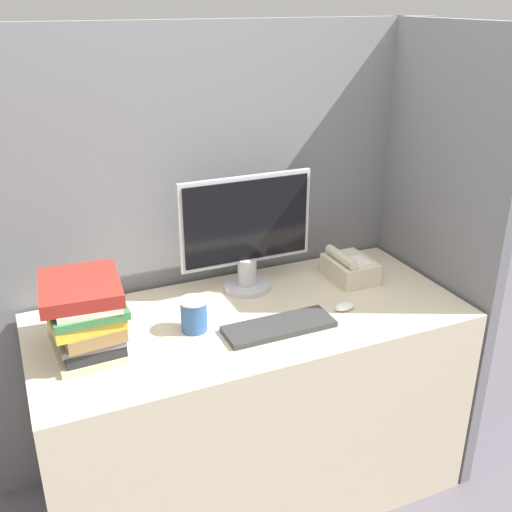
% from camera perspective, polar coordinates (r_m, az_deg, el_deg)
% --- Properties ---
extents(cubicle_panel_rear, '(1.88, 0.04, 1.70)m').
position_cam_1_polar(cubicle_panel_rear, '(2.34, -4.06, 0.28)').
color(cubicle_panel_rear, slate).
rests_on(cubicle_panel_rear, ground_plane).
extents(cubicle_panel_right, '(0.04, 0.72, 1.70)m').
position_cam_1_polar(cubicle_panel_right, '(2.43, 16.33, 0.31)').
color(cubicle_panel_right, slate).
rests_on(cubicle_panel_right, ground_plane).
extents(desk, '(1.48, 0.66, 0.77)m').
position_cam_1_polar(desk, '(2.28, -0.44, -14.04)').
color(desk, beige).
rests_on(desk, ground_plane).
extents(monitor, '(0.50, 0.17, 0.43)m').
position_cam_1_polar(monitor, '(2.16, -0.90, 2.09)').
color(monitor, '#B7B7BC').
rests_on(monitor, desk).
extents(keyboard, '(0.37, 0.13, 0.02)m').
position_cam_1_polar(keyboard, '(1.98, 2.21, -6.73)').
color(keyboard, '#333333').
rests_on(keyboard, desk).
extents(mouse, '(0.07, 0.04, 0.03)m').
position_cam_1_polar(mouse, '(2.11, 8.40, -4.77)').
color(mouse, silver).
rests_on(mouse, desk).
extents(coffee_cup, '(0.09, 0.09, 0.11)m').
position_cam_1_polar(coffee_cup, '(1.96, -5.94, -5.58)').
color(coffee_cup, '#335999').
rests_on(coffee_cup, desk).
extents(book_stack, '(0.25, 0.29, 0.23)m').
position_cam_1_polar(book_stack, '(1.89, -16.01, -5.31)').
color(book_stack, '#C6B78C').
rests_on(book_stack, desk).
extents(desk_telephone, '(0.15, 0.20, 0.12)m').
position_cam_1_polar(desk_telephone, '(2.33, 8.87, -1.13)').
color(desk_telephone, beige).
rests_on(desk_telephone, desk).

